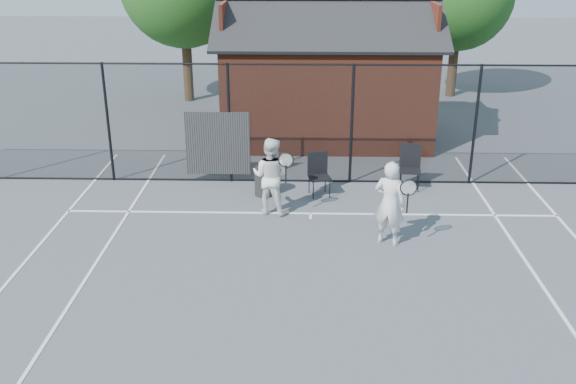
{
  "coord_description": "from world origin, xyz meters",
  "views": [
    {
      "loc": [
        -0.17,
        -10.17,
        5.82
      ],
      "look_at": [
        -0.47,
        1.55,
        1.1
      ],
      "focal_mm": 40.0,
      "sensor_mm": 36.0,
      "label": 1
    }
  ],
  "objects_px": {
    "clubhouse": "(326,85)",
    "chair_right": "(410,168)",
    "player_back": "(271,176)",
    "player_front": "(390,203)",
    "waste_bin": "(264,181)",
    "chair_left": "(320,175)"
  },
  "relations": [
    {
      "from": "chair_left",
      "to": "player_front",
      "type": "bearing_deg",
      "value": -76.14
    },
    {
      "from": "clubhouse",
      "to": "player_front",
      "type": "height_order",
      "value": "clubhouse"
    },
    {
      "from": "clubhouse",
      "to": "chair_left",
      "type": "relative_size",
      "value": 6.43
    },
    {
      "from": "player_back",
      "to": "clubhouse",
      "type": "bearing_deg",
      "value": 76.79
    },
    {
      "from": "waste_bin",
      "to": "chair_left",
      "type": "bearing_deg",
      "value": 0.0
    },
    {
      "from": "clubhouse",
      "to": "chair_left",
      "type": "xyz_separation_m",
      "value": [
        -0.29,
        -4.9,
        -1.1
      ]
    },
    {
      "from": "player_back",
      "to": "chair_right",
      "type": "relative_size",
      "value": 1.64
    },
    {
      "from": "player_back",
      "to": "waste_bin",
      "type": "relative_size",
      "value": 2.53
    },
    {
      "from": "player_front",
      "to": "waste_bin",
      "type": "xyz_separation_m",
      "value": [
        -2.64,
        2.54,
        -0.53
      ]
    },
    {
      "from": "chair_left",
      "to": "waste_bin",
      "type": "relative_size",
      "value": 1.47
    },
    {
      "from": "player_back",
      "to": "chair_right",
      "type": "distance_m",
      "value": 3.68
    },
    {
      "from": "player_back",
      "to": "waste_bin",
      "type": "distance_m",
      "value": 1.18
    },
    {
      "from": "clubhouse",
      "to": "player_front",
      "type": "relative_size",
      "value": 3.72
    },
    {
      "from": "clubhouse",
      "to": "player_front",
      "type": "bearing_deg",
      "value": -82.0
    },
    {
      "from": "clubhouse",
      "to": "chair_right",
      "type": "height_order",
      "value": "clubhouse"
    },
    {
      "from": "player_front",
      "to": "waste_bin",
      "type": "height_order",
      "value": "player_front"
    },
    {
      "from": "clubhouse",
      "to": "chair_right",
      "type": "relative_size",
      "value": 6.12
    },
    {
      "from": "player_back",
      "to": "chair_left",
      "type": "bearing_deg",
      "value": 43.11
    },
    {
      "from": "chair_left",
      "to": "chair_right",
      "type": "distance_m",
      "value": 2.27
    },
    {
      "from": "clubhouse",
      "to": "chair_right",
      "type": "bearing_deg",
      "value": -66.31
    },
    {
      "from": "player_back",
      "to": "waste_bin",
      "type": "bearing_deg",
      "value": 101.16
    },
    {
      "from": "clubhouse",
      "to": "chair_left",
      "type": "bearing_deg",
      "value": -93.34
    }
  ]
}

